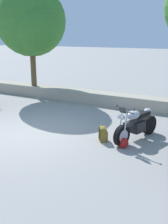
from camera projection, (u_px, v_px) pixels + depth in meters
name	position (u px, v px, depth m)	size (l,w,h in m)	color
ground_plane	(29.00, 134.00, 8.87)	(120.00, 120.00, 0.00)	gray
stone_wall	(95.00, 98.00, 12.83)	(36.00, 0.80, 0.55)	#A89E89
motorcycle_silver_centre	(136.00, 125.00, 8.29)	(0.87, 2.02, 1.18)	black
rider_backpack	(103.00, 133.00, 8.24)	(0.34, 0.35, 0.47)	brown
rider_helmet	(124.00, 143.00, 7.80)	(0.28, 0.28, 0.28)	#B21919
leafy_tree_far_left	(32.00, 23.00, 13.30)	(3.63, 3.46, 4.97)	brown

